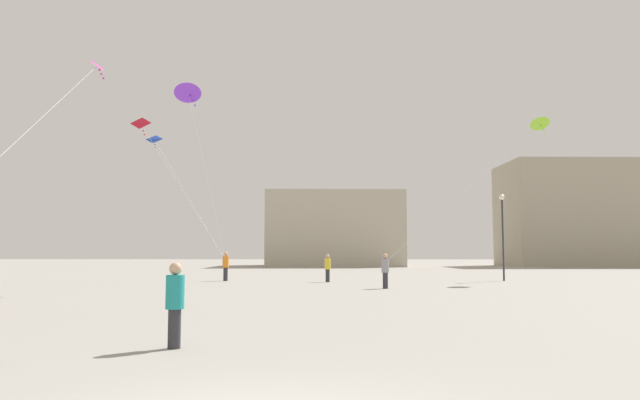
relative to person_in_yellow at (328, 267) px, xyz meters
The scene contains 12 objects.
person_in_yellow is the anchor object (origin of this frame).
person_in_orange 6.64m from the person_in_yellow, 169.85° to the left, with size 0.40×0.40×1.85m.
person_in_teal 25.60m from the person_in_yellow, 94.56° to the right, with size 0.35×0.35×1.62m.
person_in_grey 7.19m from the person_in_yellow, 64.32° to the right, with size 0.38×0.38×1.75m.
kite_violet_diamond 13.45m from the person_in_yellow, 133.29° to the right, with size 1.61×9.26×9.11m.
kite_lime_diamond 16.19m from the person_in_yellow, ahead, with size 11.04×8.42×9.14m.
kite_magenta_delta 17.76m from the person_in_yellow, 129.15° to the right, with size 0.85×13.12×9.01m.
kite_crimson_delta 14.28m from the person_in_yellow, behind, with size 5.52×2.34×8.78m.
kite_cobalt_delta 15.73m from the person_in_yellow, 159.55° to the left, with size 6.52×3.84×8.83m.
building_left_hall 44.15m from the person_in_yellow, 90.96° to the left, with size 18.47×15.92×9.60m.
building_centre_hall 56.65m from the person_in_yellow, 51.26° to the left, with size 27.12×13.10×13.58m.
lamppost_east 11.67m from the person_in_yellow, 10.42° to the left, with size 0.36×0.36×5.53m.
Camera 1 is at (1.00, -6.29, 1.81)m, focal length 33.71 mm.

